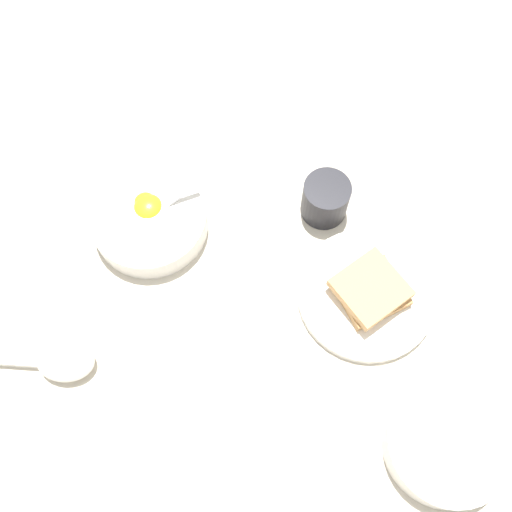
{
  "coord_description": "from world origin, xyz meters",
  "views": [
    {
      "loc": [
        0.06,
        -0.23,
        0.81
      ],
      "look_at": [
        -0.08,
        0.07,
        0.02
      ],
      "focal_mm": 42.0,
      "sensor_mm": 36.0,
      "label": 1
    }
  ],
  "objects_px": {
    "soup_spoon": "(57,361)",
    "drinking_cup": "(325,199)",
    "egg_bowl": "(150,220)",
    "toast_sandwich": "(371,290)",
    "congee_bowl": "(446,444)",
    "toast_plate": "(366,294)"
  },
  "relations": [
    {
      "from": "toast_sandwich",
      "to": "congee_bowl",
      "type": "height_order",
      "value": "toast_sandwich"
    },
    {
      "from": "toast_sandwich",
      "to": "congee_bowl",
      "type": "bearing_deg",
      "value": -43.51
    },
    {
      "from": "toast_plate",
      "to": "drinking_cup",
      "type": "relative_size",
      "value": 2.84
    },
    {
      "from": "toast_plate",
      "to": "drinking_cup",
      "type": "xyz_separation_m",
      "value": [
        -0.11,
        0.1,
        0.03
      ]
    },
    {
      "from": "soup_spoon",
      "to": "drinking_cup",
      "type": "xyz_separation_m",
      "value": [
        0.24,
        0.37,
        0.02
      ]
    },
    {
      "from": "toast_plate",
      "to": "toast_sandwich",
      "type": "distance_m",
      "value": 0.02
    },
    {
      "from": "congee_bowl",
      "to": "soup_spoon",
      "type": "bearing_deg",
      "value": -167.46
    },
    {
      "from": "toast_sandwich",
      "to": "soup_spoon",
      "type": "bearing_deg",
      "value": -142.95
    },
    {
      "from": "egg_bowl",
      "to": "toast_sandwich",
      "type": "relative_size",
      "value": 1.42
    },
    {
      "from": "soup_spoon",
      "to": "drinking_cup",
      "type": "height_order",
      "value": "drinking_cup"
    },
    {
      "from": "egg_bowl",
      "to": "congee_bowl",
      "type": "relative_size",
      "value": 1.09
    },
    {
      "from": "drinking_cup",
      "to": "toast_plate",
      "type": "bearing_deg",
      "value": -44.08
    },
    {
      "from": "soup_spoon",
      "to": "toast_plate",
      "type": "bearing_deg",
      "value": 37.43
    },
    {
      "from": "soup_spoon",
      "to": "congee_bowl",
      "type": "relative_size",
      "value": 1.08
    },
    {
      "from": "egg_bowl",
      "to": "congee_bowl",
      "type": "bearing_deg",
      "value": -14.04
    },
    {
      "from": "toast_plate",
      "to": "soup_spoon",
      "type": "xyz_separation_m",
      "value": [
        -0.34,
        -0.26,
        0.01
      ]
    },
    {
      "from": "egg_bowl",
      "to": "soup_spoon",
      "type": "distance_m",
      "value": 0.24
    },
    {
      "from": "soup_spoon",
      "to": "drinking_cup",
      "type": "distance_m",
      "value": 0.44
    },
    {
      "from": "soup_spoon",
      "to": "drinking_cup",
      "type": "relative_size",
      "value": 2.42
    },
    {
      "from": "soup_spoon",
      "to": "congee_bowl",
      "type": "height_order",
      "value": "congee_bowl"
    },
    {
      "from": "toast_plate",
      "to": "drinking_cup",
      "type": "height_order",
      "value": "drinking_cup"
    },
    {
      "from": "toast_sandwich",
      "to": "toast_plate",
      "type": "bearing_deg",
      "value": 154.73
    }
  ]
}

